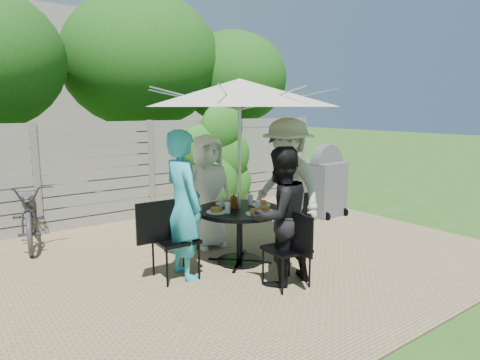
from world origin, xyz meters
TOP-DOWN VIEW (x-y plane):
  - backyard_envelope at (0.09, 10.29)m, footprint 60.00×60.00m
  - patio_table at (-0.12, 0.02)m, footprint 1.18×1.18m
  - umbrella at (-0.12, 0.02)m, footprint 2.59×2.59m
  - chair_back at (-0.09, 0.99)m, footprint 0.52×0.72m
  - person_back at (-0.10, 0.85)m, footprint 0.85×0.57m
  - chair_left at (-1.09, 0.05)m, footprint 0.74×0.51m
  - person_left at (-0.95, 0.05)m, footprint 0.46×0.68m
  - chair_front at (-0.15, -0.94)m, footprint 0.49×0.69m
  - person_front at (-0.15, -0.81)m, footprint 0.82×0.65m
  - chair_right at (0.84, -0.01)m, footprint 0.63×0.45m
  - person_right at (0.71, -0.00)m, footprint 0.76×1.27m
  - plate_back at (-0.11, 0.38)m, footprint 0.26×0.26m
  - plate_left at (-0.48, 0.03)m, footprint 0.26×0.26m
  - plate_front at (-0.13, -0.34)m, footprint 0.26×0.26m
  - plate_right at (0.24, 0.01)m, footprint 0.26×0.26m
  - plate_extra at (0.05, -0.28)m, footprint 0.24×0.24m
  - glass_back at (-0.22, 0.28)m, footprint 0.07×0.07m
  - glass_left at (-0.39, -0.08)m, footprint 0.07×0.07m
  - glass_front at (-0.03, -0.24)m, footprint 0.07×0.07m
  - glass_right at (0.14, 0.12)m, footprint 0.07×0.07m
  - syrup_jug at (-0.18, 0.07)m, footprint 0.09×0.09m
  - coffee_cup at (-0.02, 0.24)m, footprint 0.08×0.08m
  - bicycle at (-2.21, 2.60)m, footprint 0.99×1.97m
  - bbq_grill at (2.71, 1.07)m, footprint 0.70×0.54m

SIDE VIEW (x-z plane):
  - chair_right at x=0.84m, z-range -0.17..0.67m
  - chair_front at x=-0.15m, z-range -0.19..0.75m
  - chair_back at x=-0.09m, z-range -0.19..0.77m
  - chair_left at x=-1.09m, z-range -0.20..0.80m
  - bicycle at x=-2.21m, z-range 0.00..0.99m
  - patio_table at x=-0.12m, z-range 0.15..0.90m
  - bbq_grill at x=2.71m, z-range -0.06..1.33m
  - plate_back at x=-0.11m, z-range 0.75..0.81m
  - plate_left at x=-0.48m, z-range 0.75..0.81m
  - plate_front at x=-0.13m, z-range 0.75..0.81m
  - plate_right at x=0.24m, z-range 0.75..0.81m
  - plate_extra at x=0.05m, z-range 0.75..0.81m
  - coffee_cup at x=-0.02m, z-range 0.75..0.87m
  - person_front at x=-0.15m, z-range 0.00..1.65m
  - glass_back at x=-0.22m, z-range 0.75..0.89m
  - glass_left at x=-0.39m, z-range 0.75..0.89m
  - glass_front at x=-0.03m, z-range 0.75..0.89m
  - glass_right at x=0.14m, z-range 0.75..0.89m
  - syrup_jug at x=-0.18m, z-range 0.75..0.91m
  - person_back at x=-0.10m, z-range 0.00..1.70m
  - person_left at x=-0.95m, z-range 0.00..1.83m
  - person_right at x=0.71m, z-range 0.00..1.94m
  - umbrella at x=-0.12m, z-range 1.04..3.48m
  - backyard_envelope at x=0.09m, z-range 0.11..5.11m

